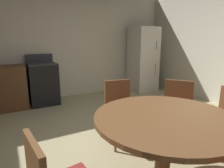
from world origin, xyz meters
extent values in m
plane|color=tan|center=(0.00, 0.00, 0.00)|extent=(14.00, 14.00, 0.00)
cube|color=silver|center=(0.00, 2.97, 1.35)|extent=(6.18, 0.12, 2.70)
cube|color=black|center=(-0.50, 2.57, 0.45)|extent=(0.60, 0.60, 0.90)
cube|color=#38383D|center=(-0.50, 2.57, 0.91)|extent=(0.60, 0.60, 0.02)
cube|color=#38383D|center=(-0.50, 2.85, 1.01)|extent=(0.60, 0.04, 0.18)
cube|color=silver|center=(2.24, 2.52, 0.88)|extent=(0.68, 0.66, 1.76)
cylinder|color=#B2B2B7|center=(2.42, 2.18, 1.28)|extent=(0.02, 0.02, 0.22)
cylinder|color=#B2B2B7|center=(2.42, 2.18, 0.63)|extent=(0.02, 0.02, 0.30)
cylinder|color=brown|center=(0.00, -0.70, 0.36)|extent=(0.14, 0.14, 0.72)
cylinder|color=brown|center=(0.00, -0.70, 0.74)|extent=(1.27, 1.27, 0.04)
cylinder|color=brown|center=(0.77, -0.53, 0.21)|extent=(0.03, 0.03, 0.43)
cylinder|color=brown|center=(1.11, -0.52, 0.21)|extent=(0.03, 0.03, 0.43)
cube|color=#9E2D28|center=(0.94, -0.70, 0.45)|extent=(0.40, 0.40, 0.05)
cylinder|color=brown|center=(0.28, 0.03, 0.21)|extent=(0.03, 0.03, 0.43)
cylinder|color=brown|center=(-0.06, 0.08, 0.21)|extent=(0.03, 0.03, 0.43)
cylinder|color=brown|center=(0.32, 0.37, 0.21)|extent=(0.03, 0.03, 0.43)
cylinder|color=brown|center=(-0.01, 0.41, 0.21)|extent=(0.03, 0.03, 0.43)
cube|color=#9E2D28|center=(0.13, 0.22, 0.45)|extent=(0.45, 0.45, 0.05)
cube|color=brown|center=(0.16, 0.40, 0.66)|extent=(0.38, 0.09, 0.42)
cylinder|color=brown|center=(0.72, -0.38, 0.21)|extent=(0.03, 0.03, 0.43)
cylinder|color=brown|center=(0.51, -0.11, 0.21)|extent=(0.03, 0.03, 0.43)
cylinder|color=brown|center=(0.99, -0.18, 0.21)|extent=(0.03, 0.03, 0.43)
cylinder|color=brown|center=(0.79, 0.09, 0.21)|extent=(0.03, 0.03, 0.43)
cube|color=#9E2D28|center=(0.75, -0.14, 0.45)|extent=(0.56, 0.56, 0.05)
cube|color=brown|center=(0.90, -0.04, 0.66)|extent=(0.26, 0.33, 0.42)
camera|label=1|loc=(-1.19, -1.88, 1.41)|focal=31.11mm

